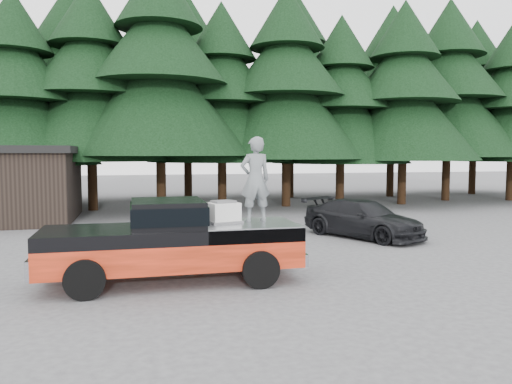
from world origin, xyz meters
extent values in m
plane|color=#464648|center=(0.00, 0.00, 0.00)|extent=(120.00, 120.00, 0.00)
cube|color=black|center=(-1.68, -0.44, 1.62)|extent=(1.66, 1.90, 0.59)
cube|color=silver|center=(-0.36, -0.33, 1.56)|extent=(0.80, 0.71, 0.47)
imported|color=slate|center=(0.44, -0.25, 2.36)|extent=(0.79, 0.56, 2.06)
imported|color=black|center=(5.50, 4.23, 0.67)|extent=(3.76, 4.96, 1.34)
camera|label=1|loc=(-2.45, -11.96, 2.98)|focal=35.00mm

